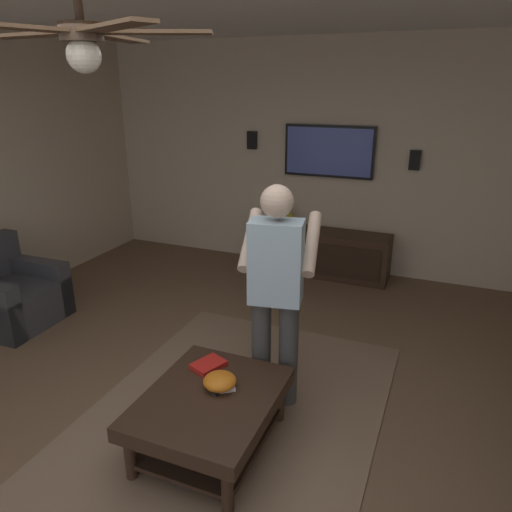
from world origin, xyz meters
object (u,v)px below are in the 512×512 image
remote_black (221,388)px  book (209,365)px  bowl (220,381)px  vase_round (284,218)px  person_standing (276,285)px  ceiling_fan (84,38)px  coffee_table (210,409)px  media_console (319,252)px  armchair (9,296)px  tv (329,151)px  remote_white (224,390)px  wall_speaker_left (415,160)px  wall_speaker_right (252,140)px

remote_black → book: (0.20, 0.19, 0.01)m
bowl → book: 0.26m
bowl → vase_round: 3.25m
person_standing → ceiling_fan: ceiling_fan is taller
remote_black → book: size_ratio=0.68×
coffee_table → media_console: media_console is taller
armchair → ceiling_fan: size_ratio=0.70×
bowl → vase_round: vase_round is taller
media_console → book: size_ratio=7.73×
tv → bowl: (-3.38, -0.20, -1.03)m
armchair → book: 2.56m
bowl → vase_round: bearing=11.9°
remote_white → ceiling_fan: bearing=-177.0°
book → wall_speaker_left: bearing=5.3°
armchair → vase_round: size_ratio=3.78×
tv → bowl: 3.54m
coffee_table → tv: (3.48, 0.18, 1.18)m
bowl → remote_white: bowl is taller
remote_white → wall_speaker_left: 3.65m
media_console → remote_white: bearing=4.3°
armchair → media_console: bearing=42.9°
remote_black → wall_speaker_left: size_ratio=0.68×
person_standing → wall_speaker_left: size_ratio=7.45×
remote_white → wall_speaker_right: size_ratio=0.68×
tv → wall_speaker_left: 0.99m
tv → bowl: tv is taller
tv → person_standing: size_ratio=0.66×
tv → remote_black: size_ratio=7.26×
bowl → wall_speaker_right: 3.77m
bowl → vase_round: (3.17, 0.67, 0.21)m
coffee_table → book: bearing=28.8°
person_standing → remote_white: person_standing is taller
vase_round → coffee_table: bearing=-168.8°
coffee_table → wall_speaker_left: size_ratio=4.55×
coffee_table → wall_speaker_right: 3.90m
coffee_table → tv: size_ratio=0.92×
person_standing → remote_black: bearing=153.4°
person_standing → coffee_table: bearing=152.1°
remote_white → tv: bearing=58.5°
media_console → wall_speaker_right: 1.66m
remote_white → book: 0.30m
armchair → remote_black: (-0.73, -2.69, 0.13)m
media_console → wall_speaker_left: size_ratio=7.73×
book → vase_round: bearing=31.5°
bowl → ceiling_fan: ceiling_fan is taller
remote_white → ceiling_fan: 2.12m
coffee_table → wall_speaker_right: bearing=18.7°
armchair → person_standing: person_standing is taller
book → bowl: bearing=-113.6°
remote_white → wall_speaker_right: 3.82m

